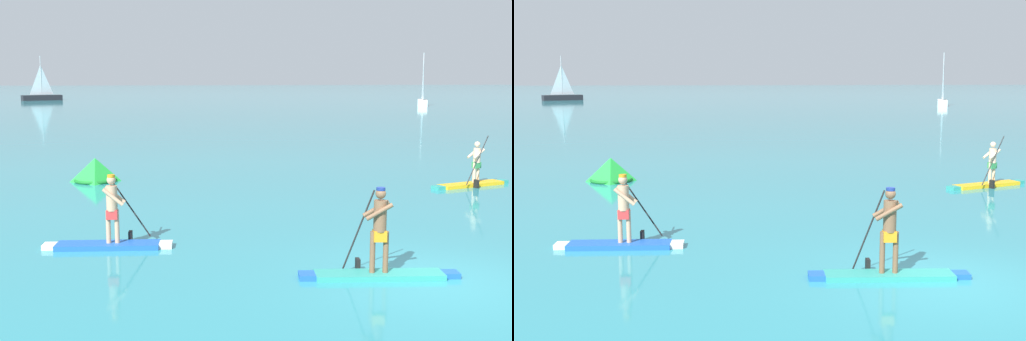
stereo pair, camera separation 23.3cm
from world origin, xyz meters
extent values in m
plane|color=teal|center=(0.00, 0.00, 0.00)|extent=(440.00, 440.00, 0.00)
cube|color=blue|center=(-6.67, 3.31, 0.06)|extent=(2.45, 0.77, 0.12)
cube|color=white|center=(-5.32, 3.23, 0.06)|extent=(0.33, 0.46, 0.12)
cube|color=white|center=(-8.03, 3.39, 0.06)|extent=(0.32, 0.39, 0.12)
cylinder|color=tan|center=(-6.45, 3.29, 0.51)|extent=(0.11, 0.11, 0.78)
cylinder|color=tan|center=(-6.65, 3.30, 0.51)|extent=(0.11, 0.11, 0.78)
cube|color=red|center=(-6.55, 3.30, 0.81)|extent=(0.27, 0.24, 0.22)
cylinder|color=tan|center=(-6.55, 3.30, 1.19)|extent=(0.26, 0.26, 0.59)
sphere|color=tan|center=(-6.55, 3.30, 1.63)|extent=(0.21, 0.21, 0.21)
cylinder|color=orange|center=(-6.55, 3.30, 1.72)|extent=(0.18, 0.18, 0.06)
cylinder|color=tan|center=(-6.49, 3.45, 1.25)|extent=(0.51, 0.12, 0.44)
cylinder|color=tan|center=(-6.51, 3.14, 1.25)|extent=(0.51, 0.12, 0.44)
cylinder|color=black|center=(-6.18, 3.69, 0.91)|extent=(0.99, 0.10, 1.50)
cube|color=black|center=(-6.18, 3.69, 0.14)|extent=(0.09, 0.20, 0.32)
cube|color=teal|center=(-0.98, 0.35, 0.06)|extent=(2.63, 0.76, 0.11)
cube|color=blue|center=(-2.44, 0.46, 0.06)|extent=(0.35, 0.43, 0.11)
cube|color=blue|center=(0.47, 0.24, 0.06)|extent=(0.35, 0.37, 0.11)
cylinder|color=brown|center=(-1.13, 0.36, 0.54)|extent=(0.11, 0.11, 0.85)
cylinder|color=brown|center=(-0.86, 0.34, 0.54)|extent=(0.11, 0.11, 0.85)
cube|color=orange|center=(-1.00, 0.35, 0.87)|extent=(0.28, 0.24, 0.22)
cylinder|color=brown|center=(-1.00, 0.35, 1.28)|extent=(0.26, 0.26, 0.63)
sphere|color=brown|center=(-1.00, 0.35, 1.73)|extent=(0.21, 0.21, 0.21)
cylinder|color=navy|center=(-1.00, 0.35, 1.82)|extent=(0.18, 0.18, 0.06)
cylinder|color=brown|center=(-1.06, 0.20, 1.39)|extent=(0.55, 0.13, 0.37)
cylinder|color=brown|center=(-1.03, 0.51, 1.39)|extent=(0.55, 0.13, 0.37)
cylinder|color=black|center=(-1.32, 0.76, 0.90)|extent=(0.65, 0.08, 1.66)
cube|color=black|center=(-1.32, 0.76, 0.13)|extent=(0.09, 0.21, 0.32)
cube|color=yellow|center=(5.58, 10.64, 0.06)|extent=(2.77, 1.48, 0.12)
cube|color=teal|center=(4.13, 10.11, 0.06)|extent=(0.46, 0.49, 0.12)
cube|color=teal|center=(7.03, 11.17, 0.06)|extent=(0.44, 0.44, 0.12)
cylinder|color=beige|center=(5.71, 10.69, 0.49)|extent=(0.11, 0.11, 0.73)
cylinder|color=beige|center=(5.88, 10.75, 0.49)|extent=(0.11, 0.11, 0.73)
cube|color=#338C4C|center=(5.79, 10.72, 0.77)|extent=(0.32, 0.30, 0.22)
cylinder|color=beige|center=(5.79, 10.72, 1.12)|extent=(0.26, 0.26, 0.53)
sphere|color=beige|center=(5.79, 10.72, 1.53)|extent=(0.21, 0.21, 0.21)
cylinder|color=beige|center=(5.80, 10.56, 1.19)|extent=(0.53, 0.29, 0.39)
cylinder|color=beige|center=(5.69, 10.85, 1.19)|extent=(0.53, 0.29, 0.39)
cylinder|color=black|center=(5.59, 10.24, 1.01)|extent=(0.92, 0.38, 1.74)
cube|color=black|center=(5.59, 10.24, 0.14)|extent=(0.14, 0.22, 0.32)
pyramid|color=green|center=(-8.20, 13.24, 0.45)|extent=(1.48, 1.48, 0.90)
torus|color=#167226|center=(-8.20, 13.24, 0.06)|extent=(1.62, 1.62, 0.12)
cube|color=black|center=(-26.13, 92.17, 0.40)|extent=(6.02, 4.04, 0.81)
cylinder|color=#B2B2B7|center=(-26.13, 92.17, 3.77)|extent=(0.12, 0.12, 5.91)
pyramid|color=white|center=(-26.13, 92.17, 3.15)|extent=(2.27, 1.48, 4.48)
cube|color=white|center=(25.26, 68.68, 0.40)|extent=(2.77, 5.16, 0.80)
cylinder|color=#B2B2B7|center=(25.26, 68.68, 3.72)|extent=(0.12, 0.12, 5.84)
pyramid|color=white|center=(25.26, 68.68, 3.17)|extent=(0.69, 2.22, 4.54)
camera|label=1|loc=(-4.88, -12.18, 4.08)|focal=46.43mm
camera|label=2|loc=(-4.65, -12.20, 4.08)|focal=46.43mm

